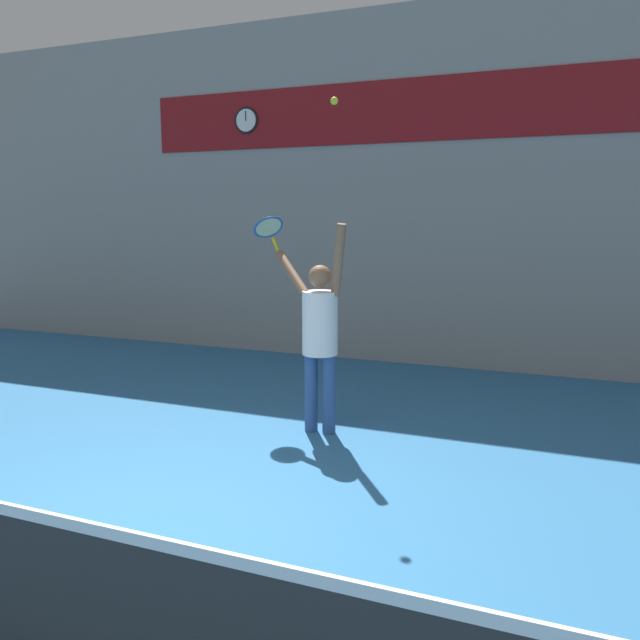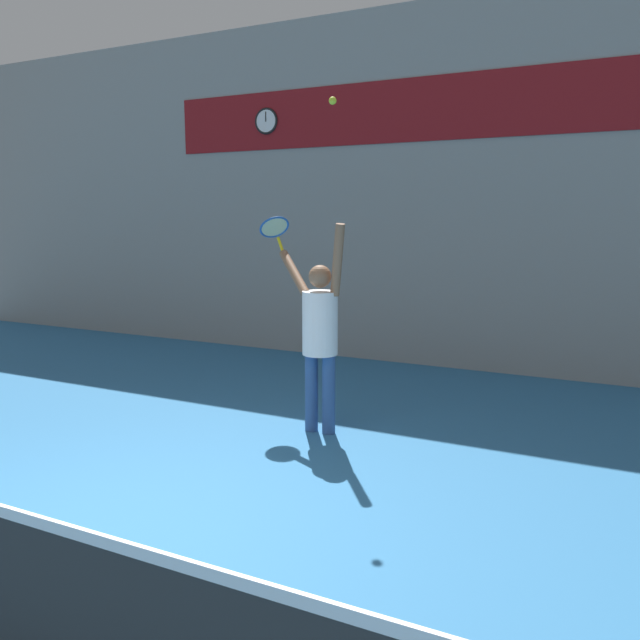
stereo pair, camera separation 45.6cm
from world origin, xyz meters
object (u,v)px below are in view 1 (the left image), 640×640
at_px(scoreboard_clock, 246,120).
at_px(tennis_player, 319,329).
at_px(tennis_ball, 334,101).
at_px(tennis_racket, 269,229).

bearing_deg(scoreboard_clock, tennis_player, -52.32).
xyz_separation_m(scoreboard_clock, tennis_ball, (2.66, -3.33, -0.44)).
height_order(scoreboard_clock, tennis_ball, scoreboard_clock).
relative_size(tennis_racket, tennis_ball, 6.06).
bearing_deg(tennis_ball, tennis_racket, 146.64).
distance_m(tennis_player, tennis_ball, 2.12).
relative_size(tennis_player, tennis_ball, 29.91).
relative_size(scoreboard_clock, tennis_player, 0.19).
distance_m(scoreboard_clock, tennis_ball, 4.29).
xyz_separation_m(scoreboard_clock, tennis_player, (2.47, -3.19, -2.55)).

